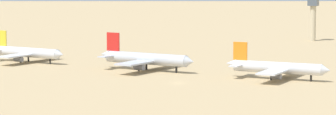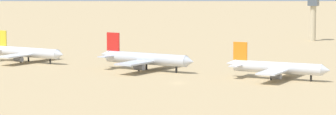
{
  "view_description": "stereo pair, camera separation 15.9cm",
  "coord_description": "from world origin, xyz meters",
  "px_view_note": "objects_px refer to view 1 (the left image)",
  "views": [
    {
      "loc": [
        112.66,
        -256.87,
        39.13
      ],
      "look_at": [
        -13.91,
        22.75,
        6.0
      ],
      "focal_mm": 88.12,
      "sensor_mm": 36.0,
      "label": 1
    },
    {
      "loc": [
        112.8,
        -256.81,
        39.13
      ],
      "look_at": [
        -13.91,
        22.75,
        6.0
      ],
      "focal_mm": 88.12,
      "sensor_mm": 36.0,
      "label": 2
    }
  ],
  "objects_px": {
    "parked_jet_yellow_1": "(26,52)",
    "control_tower": "(313,14)",
    "parked_jet_red_2": "(145,59)",
    "parked_jet_orange_3": "(276,68)"
  },
  "relations": [
    {
      "from": "parked_jet_yellow_1",
      "to": "parked_jet_orange_3",
      "type": "xyz_separation_m",
      "value": [
        111.31,
        -8.4,
        -0.03
      ]
    },
    {
      "from": "parked_jet_red_2",
      "to": "control_tower",
      "type": "height_order",
      "value": "control_tower"
    },
    {
      "from": "parked_jet_red_2",
      "to": "control_tower",
      "type": "relative_size",
      "value": 1.74
    },
    {
      "from": "parked_jet_yellow_1",
      "to": "parked_jet_orange_3",
      "type": "bearing_deg",
      "value": 3.05
    },
    {
      "from": "parked_jet_yellow_1",
      "to": "parked_jet_red_2",
      "type": "height_order",
      "value": "parked_jet_red_2"
    },
    {
      "from": "parked_jet_red_2",
      "to": "parked_jet_orange_3",
      "type": "relative_size",
      "value": 1.1
    },
    {
      "from": "parked_jet_yellow_1",
      "to": "control_tower",
      "type": "relative_size",
      "value": 1.59
    },
    {
      "from": "control_tower",
      "to": "parked_jet_yellow_1",
      "type": "bearing_deg",
      "value": -118.72
    },
    {
      "from": "parked_jet_orange_3",
      "to": "control_tower",
      "type": "bearing_deg",
      "value": 101.65
    },
    {
      "from": "parked_jet_yellow_1",
      "to": "control_tower",
      "type": "bearing_deg",
      "value": 68.65
    }
  ]
}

